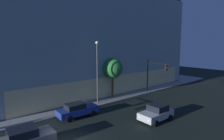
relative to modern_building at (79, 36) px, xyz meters
The scene contains 7 objects.
modern_building is the anchor object (origin of this frame).
traffic_light_far_corner 17.83m from the modern_building, 72.17° to the right, with size 0.60×4.73×5.63m.
street_lamp_sidewalk 15.84m from the modern_building, 111.29° to the right, with size 0.44×0.44×8.74m.
sidewalk_tree 14.39m from the modern_building, 98.26° to the right, with size 3.20×3.20×6.22m.
car_grey 27.50m from the modern_building, 130.39° to the right, with size 4.41×2.34×1.74m.
car_blue 21.52m from the modern_building, 121.60° to the right, with size 4.87×2.21×1.65m.
car_silver 25.24m from the modern_building, 99.61° to the right, with size 4.11×2.25×1.77m.
Camera 1 is at (-6.82, -14.02, 8.50)m, focal length 30.23 mm.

